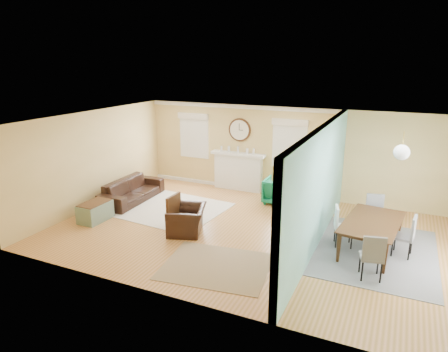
% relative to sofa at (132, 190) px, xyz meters
% --- Properties ---
extents(floor, '(9.00, 9.00, 0.00)m').
position_rel_sofa_xyz_m(floor, '(3.83, -0.67, -0.31)').
color(floor, '#A86E2D').
rests_on(floor, ground).
extents(wall_back, '(9.00, 0.02, 2.60)m').
position_rel_sofa_xyz_m(wall_back, '(3.83, 2.33, 0.99)').
color(wall_back, tan).
rests_on(wall_back, ground).
extents(wall_front, '(9.00, 0.02, 2.60)m').
position_rel_sofa_xyz_m(wall_front, '(3.83, -3.67, 0.99)').
color(wall_front, tan).
rests_on(wall_front, ground).
extents(wall_left, '(0.02, 6.00, 2.60)m').
position_rel_sofa_xyz_m(wall_left, '(-0.67, -0.67, 0.99)').
color(wall_left, tan).
rests_on(wall_left, ground).
extents(ceiling, '(9.00, 6.00, 0.02)m').
position_rel_sofa_xyz_m(ceiling, '(3.83, -0.67, 2.29)').
color(ceiling, white).
rests_on(ceiling, wall_back).
extents(partition, '(0.17, 6.00, 2.60)m').
position_rel_sofa_xyz_m(partition, '(5.35, -0.39, 1.04)').
color(partition, tan).
rests_on(partition, ground).
extents(fireplace, '(1.70, 0.30, 1.17)m').
position_rel_sofa_xyz_m(fireplace, '(2.33, 2.21, 0.28)').
color(fireplace, white).
rests_on(fireplace, ground).
extents(wall_clock, '(0.70, 0.07, 0.70)m').
position_rel_sofa_xyz_m(wall_clock, '(2.33, 2.30, 1.54)').
color(wall_clock, '#4E2B15').
rests_on(wall_clock, wall_back).
extents(window_left, '(1.05, 0.13, 1.42)m').
position_rel_sofa_xyz_m(window_left, '(0.78, 2.28, 1.35)').
color(window_left, white).
rests_on(window_left, wall_back).
extents(window_right, '(1.05, 0.13, 1.42)m').
position_rel_sofa_xyz_m(window_right, '(3.88, 2.28, 1.35)').
color(window_right, white).
rests_on(window_right, wall_back).
extents(pendant, '(0.30, 0.30, 0.55)m').
position_rel_sofa_xyz_m(pendant, '(6.83, -0.67, 1.89)').
color(pendant, gold).
rests_on(pendant, ceiling).
extents(rug_cream, '(2.97, 2.63, 0.01)m').
position_rel_sofa_xyz_m(rug_cream, '(1.31, -0.13, -0.30)').
color(rug_cream, silver).
rests_on(rug_cream, floor).
extents(rug_jute, '(2.23, 1.91, 0.01)m').
position_rel_sofa_xyz_m(rug_jute, '(3.80, -2.42, -0.31)').
color(rug_jute, '#937D60').
rests_on(rug_jute, floor).
extents(rug_grey, '(2.54, 3.18, 0.01)m').
position_rel_sofa_xyz_m(rug_grey, '(6.49, -0.47, -0.31)').
color(rug_grey, slate).
rests_on(rug_grey, floor).
extents(sofa, '(0.91, 2.17, 0.62)m').
position_rel_sofa_xyz_m(sofa, '(0.00, 0.00, 0.00)').
color(sofa, black).
rests_on(sofa, floor).
extents(eames_chair, '(1.11, 1.18, 0.62)m').
position_rel_sofa_xyz_m(eames_chair, '(2.49, -1.24, -0.00)').
color(eames_chair, black).
rests_on(eames_chair, floor).
extents(green_chair, '(0.77, 0.79, 0.71)m').
position_rel_sofa_xyz_m(green_chair, '(3.83, 1.56, 0.04)').
color(green_chair, '#176746').
rests_on(green_chair, floor).
extents(trunk, '(0.51, 0.83, 0.48)m').
position_rel_sofa_xyz_m(trunk, '(0.05, -1.58, -0.07)').
color(trunk, gray).
rests_on(trunk, floor).
extents(credenza, '(0.53, 1.56, 0.80)m').
position_rel_sofa_xyz_m(credenza, '(5.03, 1.02, 0.09)').
color(credenza, '#A27A4F').
rests_on(credenza, floor).
extents(tv, '(0.24, 1.11, 0.63)m').
position_rel_sofa_xyz_m(tv, '(5.01, 1.02, 0.80)').
color(tv, black).
rests_on(tv, credenza).
extents(garden_stool, '(0.35, 0.35, 0.52)m').
position_rel_sofa_xyz_m(garden_stool, '(4.97, -0.20, -0.05)').
color(garden_stool, white).
rests_on(garden_stool, floor).
extents(potted_plant, '(0.52, 0.54, 0.46)m').
position_rel_sofa_xyz_m(potted_plant, '(4.97, -0.20, 0.43)').
color(potted_plant, '#337F33').
rests_on(potted_plant, garden_stool).
extents(dining_table, '(1.27, 2.00, 0.67)m').
position_rel_sofa_xyz_m(dining_table, '(6.49, -0.47, 0.02)').
color(dining_table, '#4E2B15').
rests_on(dining_table, floor).
extents(dining_chair_n, '(0.45, 0.45, 0.89)m').
position_rel_sofa_xyz_m(dining_chair_n, '(6.43, 0.54, 0.21)').
color(dining_chair_n, slate).
rests_on(dining_chair_n, floor).
extents(dining_chair_s, '(0.48, 0.48, 0.90)m').
position_rel_sofa_xyz_m(dining_chair_s, '(6.55, -1.63, 0.22)').
color(dining_chair_s, slate).
rests_on(dining_chair_s, floor).
extents(dining_chair_w, '(0.48, 0.48, 0.89)m').
position_rel_sofa_xyz_m(dining_chair_w, '(5.90, -0.47, 0.21)').
color(dining_chair_w, white).
rests_on(dining_chair_w, floor).
extents(dining_chair_e, '(0.44, 0.44, 0.89)m').
position_rel_sofa_xyz_m(dining_chair_e, '(7.06, -0.44, 0.21)').
color(dining_chair_e, slate).
rests_on(dining_chair_e, floor).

